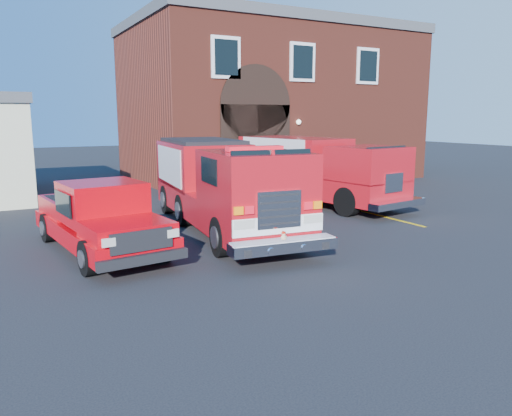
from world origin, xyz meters
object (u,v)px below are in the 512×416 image
fire_engine (222,184)px  secondary_truck (316,168)px  pickup_truck (100,218)px  fire_station (268,103)px

fire_engine → secondary_truck: 5.92m
pickup_truck → secondary_truck: bearing=20.9°
fire_engine → secondary_truck: fire_engine is taller
fire_station → fire_engine: size_ratio=1.68×
fire_engine → fire_station: bearing=54.6°
fire_station → fire_engine: 14.56m
pickup_truck → secondary_truck: 9.85m
fire_engine → pickup_truck: 4.01m
secondary_truck → pickup_truck: bearing=-159.1°
pickup_truck → fire_station: bearing=46.0°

